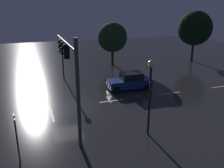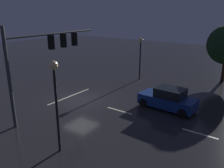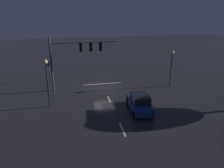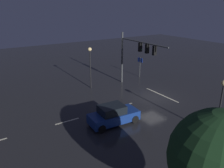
{
  "view_description": "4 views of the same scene",
  "coord_description": "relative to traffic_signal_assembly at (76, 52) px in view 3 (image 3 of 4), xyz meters",
  "views": [
    {
      "loc": [
        18.8,
        -2.5,
        8.05
      ],
      "look_at": [
        0.46,
        3.88,
        1.74
      ],
      "focal_mm": 38.68,
      "sensor_mm": 36.0,
      "label": 1
    },
    {
      "loc": [
        13.65,
        13.12,
        7.3
      ],
      "look_at": [
        0.16,
        3.42,
        2.06
      ],
      "focal_mm": 37.63,
      "sensor_mm": 36.0,
      "label": 2
    },
    {
      "loc": [
        4.07,
        26.28,
        10.38
      ],
      "look_at": [
        -0.23,
        4.2,
        1.98
      ],
      "focal_mm": 36.52,
      "sensor_mm": 36.0,
      "label": 3
    },
    {
      "loc": [
        -16.98,
        16.25,
        9.7
      ],
      "look_at": [
        0.76,
        4.86,
        2.26
      ],
      "focal_mm": 36.47,
      "sensor_mm": 36.0,
      "label": 4
    }
  ],
  "objects": [
    {
      "name": "street_lamp_left_kerb",
      "position": [
        -11.58,
        1.16,
        -1.34
      ],
      "size": [
        0.44,
        0.44,
        4.53
      ],
      "color": "black",
      "rests_on": "ground_plane"
    },
    {
      "name": "ground_plane",
      "position": [
        -3.25,
        0.12,
        -4.56
      ],
      "size": [
        80.0,
        80.0,
        0.0
      ],
      "primitive_type": "plane",
      "color": "#232326"
    },
    {
      "name": "car_approaching",
      "position": [
        -5.74,
        6.92,
        -3.76
      ],
      "size": [
        2.09,
        4.44,
        1.7
      ],
      "color": "navy",
      "rests_on": "ground_plane"
    },
    {
      "name": "lane_dash_far",
      "position": [
        -3.25,
        4.12,
        -4.55
      ],
      "size": [
        0.16,
        2.2,
        0.01
      ],
      "primitive_type": "cube",
      "rotation": [
        0.0,
        0.0,
        1.57
      ],
      "color": "beige",
      "rests_on": "ground_plane"
    },
    {
      "name": "stop_bar",
      "position": [
        -3.25,
        -1.18,
        -4.55
      ],
      "size": [
        5.0,
        0.16,
        0.01
      ],
      "primitive_type": "cube",
      "color": "beige",
      "rests_on": "ground_plane"
    },
    {
      "name": "lane_dash_mid",
      "position": [
        -3.25,
        10.12,
        -4.55
      ],
      "size": [
        0.16,
        2.2,
        0.01
      ],
      "primitive_type": "cube",
      "rotation": [
        0.0,
        0.0,
        1.57
      ],
      "color": "beige",
      "rests_on": "ground_plane"
    },
    {
      "name": "route_sign",
      "position": [
        3.41,
        -3.43,
        -2.58
      ],
      "size": [
        0.9,
        0.15,
        2.74
      ],
      "color": "#383A3D",
      "rests_on": "ground_plane"
    },
    {
      "name": "traffic_signal_assembly",
      "position": [
        0.0,
        0.0,
        0.0
      ],
      "size": [
        7.83,
        0.47,
        6.46
      ],
      "color": "#383A3D",
      "rests_on": "ground_plane"
    },
    {
      "name": "street_lamp_right_kerb",
      "position": [
        3.05,
        4.46,
        -1.07
      ],
      "size": [
        0.44,
        0.44,
        4.98
      ],
      "color": "black",
      "rests_on": "ground_plane"
    }
  ]
}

